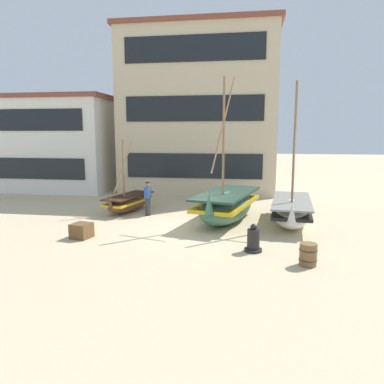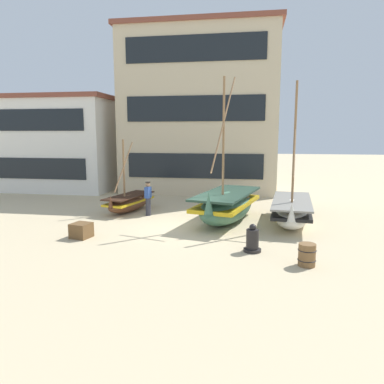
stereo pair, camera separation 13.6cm
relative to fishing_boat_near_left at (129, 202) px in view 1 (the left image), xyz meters
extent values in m
plane|color=#CCB78E|center=(3.62, -2.83, -0.48)|extent=(120.00, 120.00, 0.00)
ellipsoid|color=brown|center=(0.00, 0.02, -0.06)|extent=(1.89, 3.58, 0.85)
cube|color=gold|center=(0.00, 0.02, 0.05)|extent=(1.87, 3.45, 0.10)
cube|color=#351E13|center=(0.00, 0.02, 0.34)|extent=(1.90, 3.52, 0.06)
cone|color=brown|center=(-0.36, -1.58, 0.33)|extent=(0.28, 0.28, 0.60)
cylinder|color=olive|center=(-0.09, -0.40, 1.68)|extent=(0.10, 0.10, 3.13)
cylinder|color=olive|center=(-0.09, -0.40, 1.89)|extent=(0.47, 1.76, 2.42)
cube|color=olive|center=(0.06, 0.27, 0.24)|extent=(1.10, 0.40, 0.06)
ellipsoid|color=silver|center=(8.06, -1.33, 0.06)|extent=(2.09, 5.05, 1.09)
cube|color=black|center=(8.06, -1.33, 0.19)|extent=(2.08, 4.86, 0.13)
cube|color=gray|center=(8.06, -1.33, 0.56)|extent=(2.12, 4.96, 0.08)
cone|color=silver|center=(7.81, -3.68, 0.55)|extent=(0.35, 0.35, 0.76)
cylinder|color=olive|center=(7.99, -1.94, 2.97)|extent=(0.10, 0.10, 5.38)
cylinder|color=olive|center=(7.99, -1.94, 3.72)|extent=(0.36, 2.82, 3.83)
cube|color=olive|center=(8.09, -0.97, 0.44)|extent=(1.52, 0.31, 0.06)
ellipsoid|color=#427056|center=(5.17, -1.44, 0.20)|extent=(3.02, 5.22, 1.36)
cube|color=gold|center=(5.17, -1.44, 0.37)|extent=(3.00, 5.04, 0.16)
cube|color=#243D2F|center=(5.17, -1.44, 0.83)|extent=(3.06, 5.14, 0.10)
cone|color=#427056|center=(4.61, -3.73, 0.81)|extent=(0.46, 0.46, 0.95)
cylinder|color=olive|center=(5.02, -2.03, 3.18)|extent=(0.10, 0.10, 5.42)
cylinder|color=olive|center=(5.02, -2.03, 4.01)|extent=(0.80, 3.03, 4.12)
cube|color=olive|center=(5.25, -1.08, 0.68)|extent=(1.81, 0.59, 0.06)
cylinder|color=#33333D|center=(1.25, -0.78, -0.04)|extent=(0.26, 0.26, 0.88)
cube|color=#2D4C99|center=(1.25, -0.78, 0.67)|extent=(0.28, 0.39, 0.54)
sphere|color=#A87A56|center=(1.25, -0.78, 1.06)|extent=(0.22, 0.22, 0.22)
cylinder|color=#2D2823|center=(1.25, -0.78, 1.18)|extent=(0.24, 0.24, 0.05)
cylinder|color=black|center=(6.34, -5.62, -0.43)|extent=(0.61, 0.61, 0.10)
cylinder|color=black|center=(6.34, -5.62, -0.04)|extent=(0.43, 0.43, 0.68)
sphere|color=black|center=(6.34, -5.62, 0.37)|extent=(0.24, 0.24, 0.24)
cylinder|color=brown|center=(7.99, -6.75, -0.13)|extent=(0.52, 0.52, 0.70)
torus|color=black|center=(7.99, -6.75, 0.02)|extent=(0.56, 0.56, 0.03)
torus|color=black|center=(7.99, -6.75, -0.29)|extent=(0.56, 0.56, 0.03)
cube|color=brown|center=(-0.22, -4.99, -0.20)|extent=(0.82, 0.82, 0.57)
cube|color=beige|center=(2.61, 8.61, 4.88)|extent=(10.34, 6.99, 10.73)
cube|color=brown|center=(2.61, 8.61, 10.39)|extent=(10.76, 7.27, 0.30)
cube|color=black|center=(2.61, 5.08, 1.48)|extent=(8.69, 0.06, 1.57)
cube|color=black|center=(2.61, 5.08, 5.06)|extent=(8.69, 0.06, 1.57)
cube|color=black|center=(2.61, 5.08, 8.63)|extent=(8.69, 0.06, 1.57)
cube|color=white|center=(-8.53, 7.19, 2.66)|extent=(10.01, 5.98, 6.28)
cube|color=brown|center=(-8.53, 7.19, 5.95)|extent=(10.41, 6.21, 0.30)
cube|color=black|center=(-8.53, 4.17, 1.24)|extent=(8.41, 0.06, 1.38)
cube|color=black|center=(-8.53, 4.17, 4.39)|extent=(8.41, 0.06, 1.38)
camera|label=1|loc=(6.15, -17.91, 3.52)|focal=34.26mm
camera|label=2|loc=(6.29, -17.88, 3.52)|focal=34.26mm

